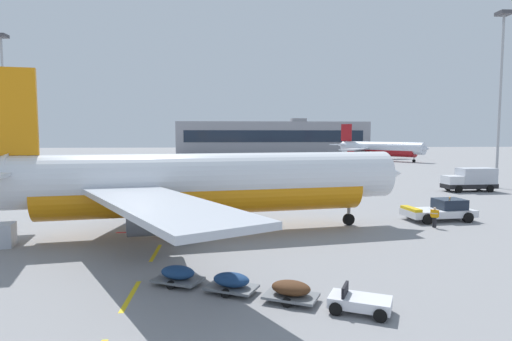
{
  "coord_description": "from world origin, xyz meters",
  "views": [
    {
      "loc": [
        22.49,
        -11.52,
        7.65
      ],
      "look_at": [
        25.57,
        30.17,
        4.11
      ],
      "focal_mm": 29.99,
      "sensor_mm": 36.0,
      "label": 1
    }
  ],
  "objects_px": {
    "uld_cargo_container": "(1,235)",
    "ground_crew_worker": "(435,216)",
    "apron_light_mast_near": "(3,90)",
    "apron_light_mast_far": "(501,79)",
    "airliner_foreground": "(200,183)",
    "catering_truck": "(471,179)",
    "pushback_tug": "(441,210)",
    "baggage_train": "(261,286)",
    "airliner_mid_left": "(379,149)"
  },
  "relations": [
    {
      "from": "ground_crew_worker",
      "to": "apron_light_mast_near",
      "type": "distance_m",
      "value": 63.98
    },
    {
      "from": "airliner_mid_left",
      "to": "ground_crew_worker",
      "type": "relative_size",
      "value": 16.51
    },
    {
      "from": "apron_light_mast_near",
      "to": "pushback_tug",
      "type": "bearing_deg",
      "value": -31.83
    },
    {
      "from": "airliner_foreground",
      "to": "baggage_train",
      "type": "relative_size",
      "value": 3.14
    },
    {
      "from": "pushback_tug",
      "to": "apron_light_mast_near",
      "type": "relative_size",
      "value": 0.27
    },
    {
      "from": "ground_crew_worker",
      "to": "uld_cargo_container",
      "type": "height_order",
      "value": "ground_crew_worker"
    },
    {
      "from": "baggage_train",
      "to": "uld_cargo_container",
      "type": "bearing_deg",
      "value": 148.51
    },
    {
      "from": "airliner_mid_left",
      "to": "catering_truck",
      "type": "height_order",
      "value": "airliner_mid_left"
    },
    {
      "from": "baggage_train",
      "to": "catering_truck",
      "type": "bearing_deg",
      "value": 48.44
    },
    {
      "from": "airliner_foreground",
      "to": "pushback_tug",
      "type": "xyz_separation_m",
      "value": [
        21.12,
        3.58,
        -3.05
      ]
    },
    {
      "from": "apron_light_mast_near",
      "to": "baggage_train",
      "type": "bearing_deg",
      "value": -54.46
    },
    {
      "from": "pushback_tug",
      "to": "airliner_mid_left",
      "type": "distance_m",
      "value": 89.46
    },
    {
      "from": "airliner_mid_left",
      "to": "ground_crew_worker",
      "type": "bearing_deg",
      "value": -107.51
    },
    {
      "from": "pushback_tug",
      "to": "apron_light_mast_far",
      "type": "distance_m",
      "value": 32.78
    },
    {
      "from": "pushback_tug",
      "to": "airliner_mid_left",
      "type": "relative_size",
      "value": 0.22
    },
    {
      "from": "uld_cargo_container",
      "to": "catering_truck",
      "type": "bearing_deg",
      "value": 27.42
    },
    {
      "from": "uld_cargo_container",
      "to": "apron_light_mast_near",
      "type": "distance_m",
      "value": 45.9
    },
    {
      "from": "apron_light_mast_far",
      "to": "uld_cargo_container",
      "type": "bearing_deg",
      "value": -152.27
    },
    {
      "from": "apron_light_mast_near",
      "to": "uld_cargo_container",
      "type": "bearing_deg",
      "value": -64.61
    },
    {
      "from": "pushback_tug",
      "to": "uld_cargo_container",
      "type": "relative_size",
      "value": 3.33
    },
    {
      "from": "apron_light_mast_near",
      "to": "apron_light_mast_far",
      "type": "distance_m",
      "value": 73.75
    },
    {
      "from": "uld_cargo_container",
      "to": "ground_crew_worker",
      "type": "bearing_deg",
      "value": 6.39
    },
    {
      "from": "pushback_tug",
      "to": "baggage_train",
      "type": "relative_size",
      "value": 0.57
    },
    {
      "from": "ground_crew_worker",
      "to": "uld_cargo_container",
      "type": "xyz_separation_m",
      "value": [
        -32.38,
        -3.63,
        -0.17
      ]
    },
    {
      "from": "apron_light_mast_near",
      "to": "apron_light_mast_far",
      "type": "relative_size",
      "value": 0.93
    },
    {
      "from": "pushback_tug",
      "to": "apron_light_mast_near",
      "type": "xyz_separation_m",
      "value": [
        -53.23,
        33.04,
        13.5
      ]
    },
    {
      "from": "airliner_mid_left",
      "to": "baggage_train",
      "type": "distance_m",
      "value": 111.36
    },
    {
      "from": "airliner_foreground",
      "to": "apron_light_mast_far",
      "type": "distance_m",
      "value": 49.41
    },
    {
      "from": "catering_truck",
      "to": "apron_light_mast_near",
      "type": "xyz_separation_m",
      "value": [
        -67.03,
        14.58,
        12.76
      ]
    },
    {
      "from": "pushback_tug",
      "to": "airliner_mid_left",
      "type": "height_order",
      "value": "airliner_mid_left"
    },
    {
      "from": "airliner_foreground",
      "to": "catering_truck",
      "type": "height_order",
      "value": "airliner_foreground"
    },
    {
      "from": "airliner_foreground",
      "to": "catering_truck",
      "type": "relative_size",
      "value": 4.87
    },
    {
      "from": "baggage_train",
      "to": "apron_light_mast_far",
      "type": "bearing_deg",
      "value": 46.17
    },
    {
      "from": "apron_light_mast_near",
      "to": "ground_crew_worker",
      "type": "bearing_deg",
      "value": -35.1
    },
    {
      "from": "ground_crew_worker",
      "to": "apron_light_mast_near",
      "type": "bearing_deg",
      "value": 144.9
    },
    {
      "from": "pushback_tug",
      "to": "ground_crew_worker",
      "type": "xyz_separation_m",
      "value": [
        -2.05,
        -2.94,
        0.07
      ]
    },
    {
      "from": "pushback_tug",
      "to": "baggage_train",
      "type": "height_order",
      "value": "pushback_tug"
    },
    {
      "from": "catering_truck",
      "to": "apron_light_mast_far",
      "type": "bearing_deg",
      "value": 30.19
    },
    {
      "from": "airliner_foreground",
      "to": "catering_truck",
      "type": "distance_m",
      "value": 41.35
    },
    {
      "from": "baggage_train",
      "to": "apron_light_mast_far",
      "type": "relative_size",
      "value": 0.45
    },
    {
      "from": "baggage_train",
      "to": "ground_crew_worker",
      "type": "distance_m",
      "value": 20.87
    },
    {
      "from": "pushback_tug",
      "to": "ground_crew_worker",
      "type": "height_order",
      "value": "pushback_tug"
    },
    {
      "from": "airliner_foreground",
      "to": "airliner_mid_left",
      "type": "distance_m",
      "value": 100.8
    },
    {
      "from": "baggage_train",
      "to": "apron_light_mast_near",
      "type": "distance_m",
      "value": 62.92
    },
    {
      "from": "airliner_foreground",
      "to": "apron_light_mast_far",
      "type": "bearing_deg",
      "value": 31.97
    },
    {
      "from": "uld_cargo_container",
      "to": "apron_light_mast_far",
      "type": "height_order",
      "value": "apron_light_mast_far"
    },
    {
      "from": "airliner_mid_left",
      "to": "uld_cargo_container",
      "type": "distance_m",
      "value": 110.17
    },
    {
      "from": "apron_light_mast_near",
      "to": "airliner_mid_left",
      "type": "bearing_deg",
      "value": 33.59
    },
    {
      "from": "catering_truck",
      "to": "baggage_train",
      "type": "xyz_separation_m",
      "value": [
        -31.35,
        -35.36,
        -1.11
      ]
    },
    {
      "from": "airliner_mid_left",
      "to": "ground_crew_worker",
      "type": "height_order",
      "value": "airliner_mid_left"
    }
  ]
}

